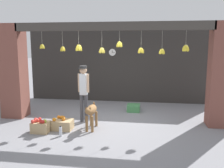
{
  "coord_description": "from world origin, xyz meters",
  "views": [
    {
      "loc": [
        1.11,
        -6.98,
        2.35
      ],
      "look_at": [
        0.0,
        0.43,
        1.11
      ],
      "focal_mm": 40.0,
      "sensor_mm": 36.0,
      "label": 1
    }
  ],
  "objects_px": {
    "fruit_crate_apples": "(41,126)",
    "wall_clock": "(112,52)",
    "fruit_crate_oranges": "(63,124)",
    "water_bottle": "(61,131)",
    "produce_box_green": "(133,108)",
    "shopkeeper": "(84,89)",
    "dog": "(91,112)"
  },
  "relations": [
    {
      "from": "fruit_crate_apples",
      "to": "wall_clock",
      "type": "height_order",
      "value": "wall_clock"
    },
    {
      "from": "wall_clock",
      "to": "fruit_crate_oranges",
      "type": "bearing_deg",
      "value": -103.54
    },
    {
      "from": "fruit_crate_apples",
      "to": "water_bottle",
      "type": "xyz_separation_m",
      "value": [
        0.63,
        -0.21,
        -0.04
      ]
    },
    {
      "from": "fruit_crate_oranges",
      "to": "fruit_crate_apples",
      "type": "relative_size",
      "value": 1.14
    },
    {
      "from": "produce_box_green",
      "to": "wall_clock",
      "type": "height_order",
      "value": "wall_clock"
    },
    {
      "from": "fruit_crate_apples",
      "to": "water_bottle",
      "type": "relative_size",
      "value": 1.68
    },
    {
      "from": "shopkeeper",
      "to": "fruit_crate_apples",
      "type": "bearing_deg",
      "value": 54.03
    },
    {
      "from": "fruit_crate_apples",
      "to": "produce_box_green",
      "type": "height_order",
      "value": "fruit_crate_apples"
    },
    {
      "from": "shopkeeper",
      "to": "wall_clock",
      "type": "xyz_separation_m",
      "value": [
        0.45,
        2.78,
        0.98
      ]
    },
    {
      "from": "produce_box_green",
      "to": "wall_clock",
      "type": "xyz_separation_m",
      "value": [
        -0.95,
        1.41,
        1.86
      ]
    },
    {
      "from": "dog",
      "to": "shopkeeper",
      "type": "xyz_separation_m",
      "value": [
        -0.37,
        0.64,
        0.5
      ]
    },
    {
      "from": "fruit_crate_apples",
      "to": "fruit_crate_oranges",
      "type": "bearing_deg",
      "value": 30.63
    },
    {
      "from": "dog",
      "to": "water_bottle",
      "type": "height_order",
      "value": "dog"
    },
    {
      "from": "fruit_crate_oranges",
      "to": "water_bottle",
      "type": "height_order",
      "value": "fruit_crate_oranges"
    },
    {
      "from": "wall_clock",
      "to": "fruit_crate_apples",
      "type": "bearing_deg",
      "value": -109.49
    },
    {
      "from": "fruit_crate_apples",
      "to": "water_bottle",
      "type": "bearing_deg",
      "value": -18.23
    },
    {
      "from": "water_bottle",
      "to": "wall_clock",
      "type": "xyz_separation_m",
      "value": [
        0.73,
        4.05,
        1.86
      ]
    },
    {
      "from": "shopkeeper",
      "to": "produce_box_green",
      "type": "relative_size",
      "value": 3.89
    },
    {
      "from": "fruit_crate_apples",
      "to": "wall_clock",
      "type": "relative_size",
      "value": 1.58
    },
    {
      "from": "wall_clock",
      "to": "water_bottle",
      "type": "bearing_deg",
      "value": -100.21
    },
    {
      "from": "fruit_crate_oranges",
      "to": "fruit_crate_apples",
      "type": "distance_m",
      "value": 0.59
    },
    {
      "from": "fruit_crate_oranges",
      "to": "wall_clock",
      "type": "xyz_separation_m",
      "value": [
        0.85,
        3.54,
        1.84
      ]
    },
    {
      "from": "shopkeeper",
      "to": "water_bottle",
      "type": "bearing_deg",
      "value": 82.26
    },
    {
      "from": "dog",
      "to": "wall_clock",
      "type": "xyz_separation_m",
      "value": [
        0.07,
        3.42,
        1.48
      ]
    },
    {
      "from": "shopkeeper",
      "to": "produce_box_green",
      "type": "distance_m",
      "value": 2.15
    },
    {
      "from": "dog",
      "to": "fruit_crate_apples",
      "type": "distance_m",
      "value": 1.39
    },
    {
      "from": "fruit_crate_oranges",
      "to": "water_bottle",
      "type": "distance_m",
      "value": 0.52
    },
    {
      "from": "produce_box_green",
      "to": "water_bottle",
      "type": "height_order",
      "value": "water_bottle"
    },
    {
      "from": "fruit_crate_apples",
      "to": "produce_box_green",
      "type": "bearing_deg",
      "value": 46.41
    },
    {
      "from": "shopkeeper",
      "to": "wall_clock",
      "type": "distance_m",
      "value": 2.98
    },
    {
      "from": "dog",
      "to": "fruit_crate_apples",
      "type": "relative_size",
      "value": 2.01
    },
    {
      "from": "fruit_crate_oranges",
      "to": "wall_clock",
      "type": "relative_size",
      "value": 1.8
    }
  ]
}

